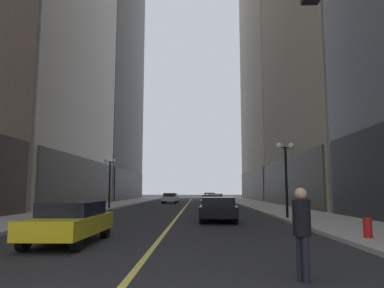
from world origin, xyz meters
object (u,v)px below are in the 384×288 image
car_navy (211,202)px  car_green (209,197)px  car_yellow (71,221)px  street_lamp_right_mid (286,163)px  car_black (218,208)px  car_blue (214,199)px  fire_hydrant_right (368,230)px  car_white (170,198)px  street_lamp_left_far (110,172)px  pedestrian_in_black_coat (302,226)px

car_navy → car_green: (0.63, 26.13, -0.00)m
car_yellow → street_lamp_right_mid: size_ratio=0.97×
car_black → car_green: bearing=89.0°
car_black → car_yellow: bearing=-122.4°
car_green → street_lamp_right_mid: bearing=-84.6°
car_yellow → car_blue: 28.65m
car_navy → street_lamp_right_mid: size_ratio=1.05×
street_lamp_right_mid → fire_hydrant_right: (0.50, -8.75, -2.86)m
car_navy → car_white: 18.64m
car_yellow → car_white: same height
street_lamp_right_mid → car_blue: bearing=100.1°
car_blue → street_lamp_left_far: (-9.45, -8.23, 2.54)m
car_black → street_lamp_right_mid: 4.82m
car_navy → car_white: (-4.78, 18.01, -0.00)m
street_lamp_right_mid → car_navy: bearing=113.4°
car_green → pedestrian_in_black_coat: (0.25, -49.27, 0.30)m
pedestrian_in_black_coat → car_black: bearing=93.9°
pedestrian_in_black_coat → car_navy: bearing=92.2°
car_green → car_white: bearing=-123.7°
car_navy → street_lamp_left_far: 9.30m
car_yellow → street_lamp_left_far: size_ratio=0.97×
car_navy → street_lamp_left_far: bearing=170.6°
car_yellow → car_white: 36.38m
car_blue → car_white: bearing=123.0°
car_yellow → car_navy: 19.09m
car_yellow → car_navy: (5.19, 18.37, 0.00)m
pedestrian_in_black_coat → street_lamp_left_far: street_lamp_left_far is taller
car_green → car_blue: bearing=-90.0°
fire_hydrant_right → pedestrian_in_black_coat: bearing=-124.7°
car_black → street_lamp_right_mid: size_ratio=0.99×
pedestrian_in_black_coat → fire_hydrant_right: pedestrian_in_black_coat is taller
pedestrian_in_black_coat → street_lamp_right_mid: street_lamp_right_mid is taller
car_blue → car_green: bearing=90.0°
street_lamp_left_far → car_black: bearing=-52.9°
car_yellow → pedestrian_in_black_coat: pedestrian_in_black_coat is taller
car_blue → pedestrian_in_black_coat: 32.82m
car_navy → car_white: same height
street_lamp_left_far → fire_hydrant_right: (13.30, -19.40, -2.86)m
car_navy → fire_hydrant_right: (4.47, -17.94, -0.32)m
car_navy → street_lamp_right_mid: bearing=-66.6°
car_white → car_green: (5.41, 8.12, -0.00)m
street_lamp_left_far → fire_hydrant_right: bearing=-55.6°
pedestrian_in_black_coat → car_green: bearing=90.3°
car_yellow → pedestrian_in_black_coat: (6.07, -4.76, 0.30)m
car_blue → pedestrian_in_black_coat: size_ratio=2.49×
car_black → street_lamp_right_mid: bearing=14.2°
car_white → car_green: bearing=56.3°
car_black → car_blue: size_ratio=1.01×
car_yellow → car_green: bearing=82.6°
car_yellow → fire_hydrant_right: car_yellow is taller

